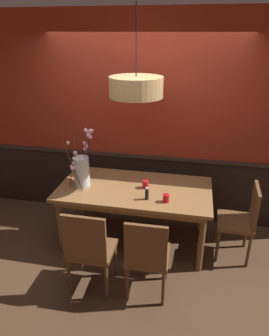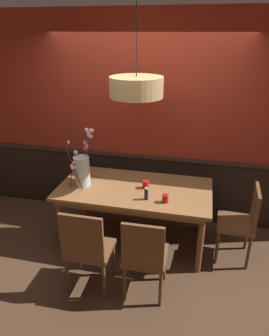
{
  "view_description": "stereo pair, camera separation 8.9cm",
  "coord_description": "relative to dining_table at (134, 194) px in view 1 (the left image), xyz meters",
  "views": [
    {
      "loc": [
        0.65,
        -3.22,
        2.52
      ],
      "look_at": [
        0.0,
        0.0,
        1.04
      ],
      "focal_mm": 32.81,
      "sensor_mm": 36.0,
      "label": 1
    },
    {
      "loc": [
        0.74,
        -3.2,
        2.52
      ],
      "look_at": [
        0.0,
        0.0,
        1.04
      ],
      "focal_mm": 32.81,
      "sensor_mm": 36.0,
      "label": 2
    }
  ],
  "objects": [
    {
      "name": "ground_plane",
      "position": [
        0.0,
        0.0,
        -0.69
      ],
      "size": [
        24.0,
        24.0,
        0.0
      ],
      "primitive_type": "plane",
      "color": "#4C3321"
    },
    {
      "name": "back_wall",
      "position": [
        0.0,
        0.72,
        0.68
      ],
      "size": [
        5.44,
        0.14,
        2.78
      ],
      "color": "black",
      "rests_on": "ground"
    },
    {
      "name": "dining_table",
      "position": [
        0.0,
        0.0,
        0.0
      ],
      "size": [
        1.84,
        0.95,
        0.78
      ],
      "color": "olive",
      "rests_on": "ground"
    },
    {
      "name": "chair_near_side_right",
      "position": [
        0.3,
        -0.86,
        -0.17
      ],
      "size": [
        0.43,
        0.43,
        0.94
      ],
      "color": "brown",
      "rests_on": "ground"
    },
    {
      "name": "chair_near_side_left",
      "position": [
        -0.28,
        -0.9,
        -0.16
      ],
      "size": [
        0.46,
        0.4,
        0.97
      ],
      "color": "brown",
      "rests_on": "ground"
    },
    {
      "name": "chair_head_east_end",
      "position": [
        1.28,
        -0.03,
        -0.16
      ],
      "size": [
        0.43,
        0.45,
        0.94
      ],
      "color": "brown",
      "rests_on": "ground"
    },
    {
      "name": "chair_far_side_right",
      "position": [
        0.32,
        0.9,
        -0.17
      ],
      "size": [
        0.42,
        0.4,
        0.93
      ],
      "color": "brown",
      "rests_on": "ground"
    },
    {
      "name": "vase_with_blossoms",
      "position": [
        -0.63,
        -0.06,
        0.29
      ],
      "size": [
        0.35,
        0.41,
        0.72
      ],
      "color": "silver",
      "rests_on": "dining_table"
    },
    {
      "name": "candle_holder_nearer_center",
      "position": [
        0.41,
        -0.26,
        0.13
      ],
      "size": [
        0.08,
        0.08,
        0.09
      ],
      "color": "red",
      "rests_on": "dining_table"
    },
    {
      "name": "candle_holder_nearer_edge",
      "position": [
        0.13,
        0.02,
        0.13
      ],
      "size": [
        0.08,
        0.08,
        0.1
      ],
      "color": "red",
      "rests_on": "dining_table"
    },
    {
      "name": "condiment_bottle",
      "position": [
        0.19,
        -0.24,
        0.15
      ],
      "size": [
        0.04,
        0.04,
        0.15
      ],
      "color": "black",
      "rests_on": "dining_table"
    },
    {
      "name": "pendant_lamp",
      "position": [
        -0.0,
        0.09,
        1.26
      ],
      "size": [
        0.59,
        0.59,
        0.93
      ],
      "color": "tan"
    }
  ]
}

